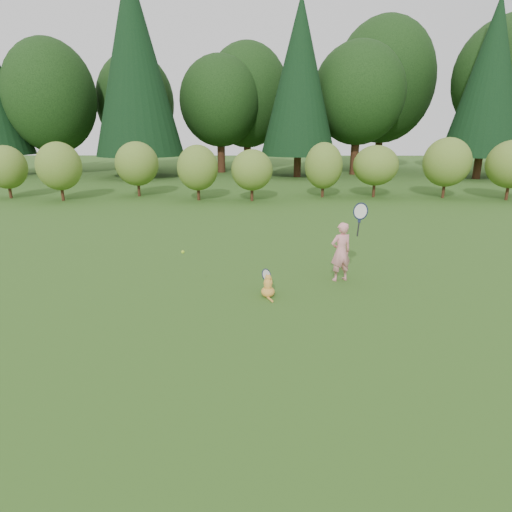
# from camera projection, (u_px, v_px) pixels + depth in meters

# --- Properties ---
(ground) EXTENTS (100.00, 100.00, 0.00)m
(ground) POSITION_uv_depth(u_px,v_px,m) (245.00, 302.00, 8.31)
(ground) COLOR #284B15
(ground) RESTS_ON ground
(shrub_row) EXTENTS (28.00, 3.00, 2.80)m
(shrub_row) POSITION_uv_depth(u_px,v_px,m) (255.00, 170.00, 20.38)
(shrub_row) COLOR #5B7624
(shrub_row) RESTS_ON ground
(woodland_backdrop) EXTENTS (48.00, 10.00, 15.00)m
(woodland_backdrop) POSITION_uv_depth(u_px,v_px,m) (257.00, 62.00, 28.24)
(woodland_backdrop) COLOR black
(woodland_backdrop) RESTS_ON ground
(child) EXTENTS (0.80, 0.57, 1.96)m
(child) POSITION_uv_depth(u_px,v_px,m) (342.00, 251.00, 9.31)
(child) COLOR pink
(child) RESTS_ON ground
(cat) EXTENTS (0.36, 0.69, 0.62)m
(cat) POSITION_uv_depth(u_px,v_px,m) (268.00, 285.00, 8.55)
(cat) COLOR orange
(cat) RESTS_ON ground
(tennis_ball) EXTENTS (0.06, 0.06, 0.06)m
(tennis_ball) POSITION_uv_depth(u_px,v_px,m) (183.00, 252.00, 8.09)
(tennis_ball) COLOR #A1CF18
(tennis_ball) RESTS_ON ground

